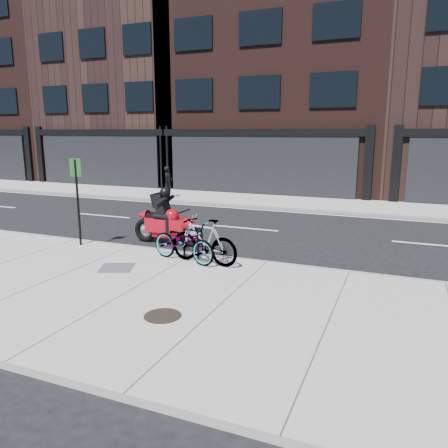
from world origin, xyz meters
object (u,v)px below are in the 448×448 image
at_px(bicycle_rear, 204,241).
at_px(manhole_cover, 163,316).
at_px(utility_grate, 117,268).
at_px(bicycle_front, 184,242).
at_px(sign_post, 77,194).
at_px(bike_rack, 191,242).
at_px(pedestrian, 168,182).
at_px(motorcycle, 170,221).

relative_size(bicycle_rear, manhole_cover, 2.85).
relative_size(bicycle_rear, utility_grate, 2.51).
height_order(bicycle_front, sign_post, sign_post).
xyz_separation_m(manhole_cover, utility_grate, (-2.42, 1.99, 0.00)).
height_order(bicycle_rear, manhole_cover, bicycle_rear).
xyz_separation_m(bicycle_rear, manhole_cover, (0.66, -3.12, -0.56)).
relative_size(bike_rack, pedestrian, 0.54).
distance_m(motorcycle, manhole_cover, 5.52).
bearing_deg(bicycle_front, utility_grate, 146.21).
bearing_deg(bike_rack, pedestrian, 122.60).
height_order(bicycle_rear, motorcycle, motorcycle).
bearing_deg(sign_post, bicycle_rear, -18.52).
bearing_deg(sign_post, utility_grate, -46.65).
xyz_separation_m(utility_grate, sign_post, (-2.26, 1.41, 1.46)).
bearing_deg(bicycle_front, pedestrian, 45.53).
height_order(bicycle_rear, pedestrian, pedestrian).
bearing_deg(bicycle_rear, utility_grate, -48.30).
height_order(motorcycle, pedestrian, motorcycle).
bearing_deg(motorcycle, bike_rack, -47.07).
distance_m(pedestrian, sign_post, 9.28).
bearing_deg(utility_grate, pedestrian, 113.39).
bearing_deg(manhole_cover, bicycle_front, 111.16).
bearing_deg(bike_rack, bicycle_front, -147.57).
bearing_deg(pedestrian, sign_post, -166.65).
relative_size(bike_rack, sign_post, 0.34).
bearing_deg(utility_grate, bicycle_front, 42.32).
distance_m(bicycle_front, utility_grate, 1.73).
height_order(bicycle_front, pedestrian, pedestrian).
relative_size(utility_grate, sign_post, 0.31).
distance_m(bike_rack, sign_post, 3.77).
height_order(bike_rack, pedestrian, pedestrian).
relative_size(bicycle_front, utility_grate, 2.55).
bearing_deg(pedestrian, bike_rack, -148.02).
height_order(bike_rack, utility_grate, bike_rack).
xyz_separation_m(bike_rack, bicycle_rear, (0.38, -0.07, 0.08)).
relative_size(bicycle_rear, motorcycle, 0.81).
bearing_deg(utility_grate, motorcycle, 92.74).
height_order(bicycle_front, bicycle_rear, bicycle_rear).
height_order(bike_rack, motorcycle, motorcycle).
height_order(bicycle_front, motorcycle, motorcycle).
distance_m(bicycle_rear, motorcycle, 2.57).
bearing_deg(bike_rack, motorcycle, 132.36).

